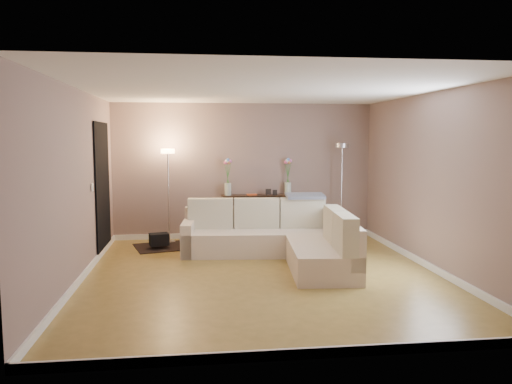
{
  "coord_description": "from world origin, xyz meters",
  "views": [
    {
      "loc": [
        -0.93,
        -6.86,
        1.93
      ],
      "look_at": [
        0.0,
        0.8,
        1.1
      ],
      "focal_mm": 35.0,
      "sensor_mm": 36.0,
      "label": 1
    }
  ],
  "objects": [
    {
      "name": "floor_lamp_lit",
      "position": [
        -1.43,
        2.38,
        1.23
      ],
      "size": [
        0.3,
        0.3,
        1.74
      ],
      "color": "silver",
      "rests_on": "floor"
    },
    {
      "name": "doorway",
      "position": [
        -2.48,
        1.7,
        1.1
      ],
      "size": [
        0.02,
        1.2,
        2.2
      ],
      "primitive_type": "cube",
      "color": "black",
      "rests_on": "ground"
    },
    {
      "name": "baseboard_back",
      "position": [
        0.0,
        2.73,
        0.05
      ],
      "size": [
        5.0,
        0.03,
        0.1
      ],
      "primitive_type": "cube",
      "color": "white",
      "rests_on": "ground"
    },
    {
      "name": "flower_vase_left",
      "position": [
        -0.32,
        2.6,
        1.14
      ],
      "size": [
        0.16,
        0.13,
        0.73
      ],
      "color": "silver",
      "rests_on": "console_table"
    },
    {
      "name": "black_bag",
      "position": [
        -1.58,
        1.89,
        0.17
      ],
      "size": [
        0.37,
        0.3,
        0.21
      ],
      "primitive_type": "cube",
      "rotation": [
        0.0,
        0.0,
        0.27
      ],
      "color": "black",
      "rests_on": "charcoal_rug"
    },
    {
      "name": "throw_blanket",
      "position": [
        0.94,
        1.52,
        0.94
      ],
      "size": [
        0.66,
        0.4,
        0.09
      ],
      "primitive_type": "cube",
      "rotation": [
        0.1,
        0.0,
        -0.03
      ],
      "color": "slate",
      "rests_on": "sectional_sofa"
    },
    {
      "name": "flower_vase_right",
      "position": [
        0.85,
        2.63,
        1.14
      ],
      "size": [
        0.16,
        0.13,
        0.73
      ],
      "color": "silver",
      "rests_on": "console_table"
    },
    {
      "name": "wall_back",
      "position": [
        0.0,
        2.76,
        1.3
      ],
      "size": [
        5.0,
        0.02,
        2.6
      ],
      "primitive_type": "cube",
      "color": "gray",
      "rests_on": "ground"
    },
    {
      "name": "sectional_sofa",
      "position": [
        0.43,
        0.93,
        0.34
      ],
      "size": [
        2.64,
        2.68,
        0.91
      ],
      "color": "beige",
      "rests_on": "floor"
    },
    {
      "name": "wall_right",
      "position": [
        2.51,
        0.0,
        1.3
      ],
      "size": [
        0.02,
        5.5,
        2.6
      ],
      "primitive_type": "cube",
      "color": "gray",
      "rests_on": "ground"
    },
    {
      "name": "floor",
      "position": [
        0.0,
        0.0,
        -0.01
      ],
      "size": [
        5.0,
        5.5,
        0.01
      ],
      "primitive_type": "cube",
      "color": "olive",
      "rests_on": "ground"
    },
    {
      "name": "switch_plate",
      "position": [
        -2.48,
        0.85,
        1.2
      ],
      "size": [
        0.02,
        0.08,
        0.12
      ],
      "primitive_type": "cube",
      "color": "white",
      "rests_on": "ground"
    },
    {
      "name": "console_table",
      "position": [
        0.17,
        2.62,
        0.48
      ],
      "size": [
        1.39,
        0.4,
        0.85
      ],
      "color": "black",
      "rests_on": "floor"
    },
    {
      "name": "table_decor",
      "position": [
        0.26,
        2.58,
        0.86
      ],
      "size": [
        0.59,
        0.13,
        0.14
      ],
      "color": "#E55B28",
      "rests_on": "console_table"
    },
    {
      "name": "baseboard_right",
      "position": [
        2.48,
        0.0,
        0.05
      ],
      "size": [
        0.03,
        5.5,
        0.1
      ],
      "primitive_type": "cube",
      "color": "white",
      "rests_on": "ground"
    },
    {
      "name": "baseboard_front",
      "position": [
        0.0,
        -2.73,
        0.05
      ],
      "size": [
        5.0,
        0.03,
        0.1
      ],
      "primitive_type": "cube",
      "color": "white",
      "rests_on": "ground"
    },
    {
      "name": "wall_front",
      "position": [
        0.0,
        -2.76,
        1.3
      ],
      "size": [
        5.0,
        0.02,
        2.6
      ],
      "primitive_type": "cube",
      "color": "gray",
      "rests_on": "ground"
    },
    {
      "name": "leaning_mirror",
      "position": [
        0.26,
        2.79,
        1.22
      ],
      "size": [
        0.98,
        0.07,
        0.76
      ],
      "color": "black",
      "rests_on": "console_table"
    },
    {
      "name": "baseboard_left",
      "position": [
        -2.48,
        0.0,
        0.05
      ],
      "size": [
        0.03,
        5.5,
        0.1
      ],
      "primitive_type": "cube",
      "color": "white",
      "rests_on": "ground"
    },
    {
      "name": "wall_left",
      "position": [
        -2.51,
        0.0,
        1.3
      ],
      "size": [
        0.02,
        5.5,
        2.6
      ],
      "primitive_type": "cube",
      "color": "gray",
      "rests_on": "ground"
    },
    {
      "name": "ceiling",
      "position": [
        0.0,
        0.0,
        2.6
      ],
      "size": [
        5.0,
        5.5,
        0.01
      ],
      "primitive_type": "cube",
      "color": "white",
      "rests_on": "ground"
    },
    {
      "name": "floor_lamp_unlit",
      "position": [
        1.84,
        2.36,
        1.3
      ],
      "size": [
        0.33,
        0.33,
        1.84
      ],
      "color": "silver",
      "rests_on": "floor"
    },
    {
      "name": "charcoal_rug",
      "position": [
        -1.43,
        2.04,
        0.01
      ],
      "size": [
        1.32,
        1.12,
        0.02
      ],
      "primitive_type": "cube",
      "rotation": [
        0.0,
        0.0,
        0.27
      ],
      "color": "black",
      "rests_on": "floor"
    }
  ]
}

